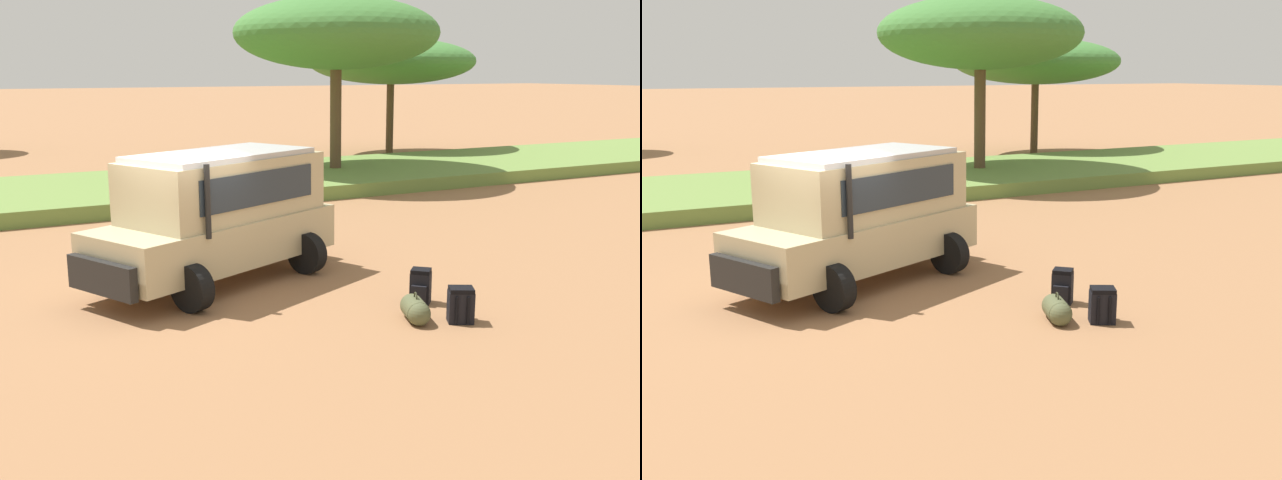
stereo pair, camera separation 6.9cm
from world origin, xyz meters
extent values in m
plane|color=#936642|center=(0.00, 0.00, 0.00)|extent=(320.00, 320.00, 0.00)
cube|color=olive|center=(0.00, 10.99, 0.22)|extent=(120.00, 7.00, 0.44)
cube|color=tan|center=(0.80, 0.62, 0.82)|extent=(5.25, 3.74, 0.84)
cube|color=tan|center=(1.03, 0.72, 1.79)|extent=(4.22, 3.20, 1.10)
cube|color=#232D38|center=(-0.36, 0.09, 1.74)|extent=(0.69, 1.45, 0.77)
cube|color=#232D38|center=(1.40, -0.10, 1.84)|extent=(2.70, 1.24, 0.60)
cube|color=#232D38|center=(0.66, 1.54, 1.84)|extent=(2.70, 1.24, 0.60)
cube|color=#B7B7B7|center=(0.98, 0.70, 2.39)|extent=(3.83, 2.97, 0.10)
cube|color=black|center=(-1.55, -0.44, 0.65)|extent=(0.81, 1.54, 0.56)
cylinder|color=black|center=(0.19, -0.72, 1.79)|extent=(0.10, 0.10, 1.25)
cylinder|color=black|center=(-0.19, -0.89, 0.40)|extent=(0.58, 0.84, 0.80)
cylinder|color=black|center=(-0.98, 0.88, 0.40)|extent=(0.58, 0.84, 0.80)
cylinder|color=black|center=(2.58, 0.36, 0.40)|extent=(0.58, 0.84, 0.80)
cylinder|color=black|center=(1.79, 2.12, 0.40)|extent=(0.58, 0.84, 0.80)
cylinder|color=black|center=(3.16, 1.68, 0.97)|extent=(0.50, 0.76, 0.74)
cube|color=black|center=(3.38, -3.42, 0.25)|extent=(0.50, 0.46, 0.51)
cube|color=black|center=(3.48, -3.25, 0.19)|extent=(0.30, 0.22, 0.28)
cube|color=black|center=(3.38, -3.42, 0.54)|extent=(0.49, 0.47, 0.07)
cylinder|color=black|center=(3.22, -3.52, 0.25)|extent=(0.04, 0.04, 0.43)
cylinder|color=black|center=(3.38, -3.61, 0.25)|extent=(0.04, 0.04, 0.43)
cube|color=black|center=(3.42, -2.28, 0.27)|extent=(0.44, 0.44, 0.53)
cube|color=black|center=(3.29, -2.41, 0.20)|extent=(0.24, 0.24, 0.29)
cube|color=black|center=(3.42, -2.28, 0.56)|extent=(0.44, 0.44, 0.07)
cylinder|color=black|center=(3.59, -2.22, 0.27)|extent=(0.04, 0.04, 0.45)
cylinder|color=black|center=(3.48, -2.11, 0.27)|extent=(0.04, 0.04, 0.45)
cylinder|color=#4C5133|center=(2.79, -3.03, 0.19)|extent=(0.52, 0.58, 0.38)
sphere|color=#4C5133|center=(2.87, -2.80, 0.19)|extent=(0.37, 0.37, 0.37)
sphere|color=#4C5133|center=(2.70, -3.25, 0.19)|extent=(0.37, 0.37, 0.37)
torus|color=#2D301E|center=(2.79, -3.03, 0.40)|extent=(0.08, 0.16, 0.16)
cylinder|color=brown|center=(9.40, 11.33, 2.05)|extent=(0.41, 0.41, 4.10)
ellipsoid|color=#3D7533|center=(9.40, 11.33, 5.17)|extent=(7.23, 7.29, 2.51)
cylinder|color=brown|center=(15.60, 17.19, 1.71)|extent=(0.34, 0.34, 3.42)
ellipsoid|color=#3D7533|center=(15.60, 17.19, 4.31)|extent=(7.63, 7.81, 2.09)
camera|label=1|loc=(-3.93, -12.33, 3.92)|focal=42.00mm
camera|label=2|loc=(-3.87, -12.36, 3.92)|focal=42.00mm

